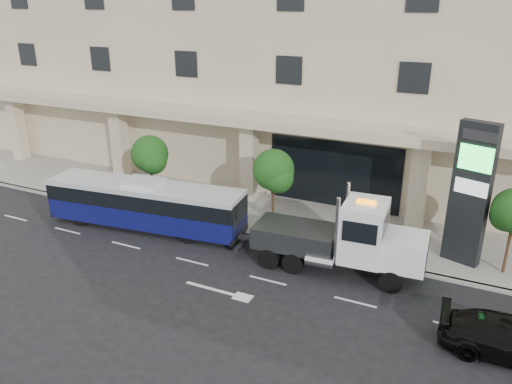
# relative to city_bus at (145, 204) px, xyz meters

# --- Properties ---
(ground) EXTENTS (120.00, 120.00, 0.00)m
(ground) POSITION_rel_city_bus_xyz_m (8.34, -0.75, -1.43)
(ground) COLOR black
(ground) RESTS_ON ground
(sidewalk) EXTENTS (120.00, 6.00, 0.15)m
(sidewalk) POSITION_rel_city_bus_xyz_m (8.34, 4.25, -1.35)
(sidewalk) COLOR gray
(sidewalk) RESTS_ON ground
(curb) EXTENTS (120.00, 0.30, 0.15)m
(curb) POSITION_rel_city_bus_xyz_m (8.34, 1.25, -1.35)
(curb) COLOR gray
(curb) RESTS_ON ground
(convention_center) EXTENTS (60.00, 17.60, 20.00)m
(convention_center) POSITION_rel_city_bus_xyz_m (8.34, 14.68, 8.55)
(convention_center) COLOR #BDAA8E
(convention_center) RESTS_ON ground
(tree_left) EXTENTS (2.27, 2.20, 4.22)m
(tree_left) POSITION_rel_city_bus_xyz_m (-1.63, 2.85, 1.69)
(tree_left) COLOR #422B19
(tree_left) RESTS_ON sidewalk
(tree_mid) EXTENTS (2.28, 2.20, 4.38)m
(tree_mid) POSITION_rel_city_bus_xyz_m (6.37, 2.85, 1.83)
(tree_mid) COLOR #422B19
(tree_mid) RESTS_ON sidewalk
(city_bus) EXTENTS (11.25, 3.57, 2.80)m
(city_bus) POSITION_rel_city_bus_xyz_m (0.00, 0.00, 0.00)
(city_bus) COLOR black
(city_bus) RESTS_ON ground
(tow_truck) EXTENTS (8.87, 2.64, 4.02)m
(tow_truck) POSITION_rel_city_bus_xyz_m (11.19, -0.02, 0.23)
(tow_truck) COLOR #2D3033
(tow_truck) RESTS_ON ground
(signage_pylon) EXTENTS (1.78, 1.11, 6.75)m
(signage_pylon) POSITION_rel_city_bus_xyz_m (15.94, 3.13, 2.15)
(signage_pylon) COLOR black
(signage_pylon) RESTS_ON sidewalk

